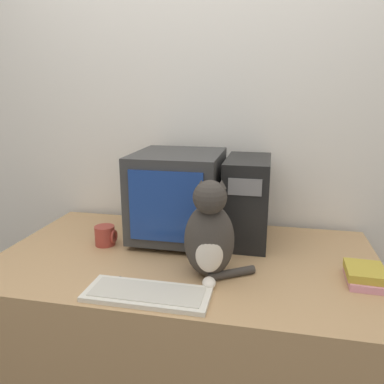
{
  "coord_description": "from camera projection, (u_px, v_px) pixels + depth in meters",
  "views": [
    {
      "loc": [
        0.35,
        -1.04,
        1.42
      ],
      "look_at": [
        0.02,
        0.51,
        1.0
      ],
      "focal_mm": 35.0,
      "sensor_mm": 36.0,
      "label": 1
    }
  ],
  "objects": [
    {
      "name": "desk",
      "position": [
        187.0,
        324.0,
        1.78
      ],
      "size": [
        1.7,
        0.96,
        0.7
      ],
      "color": "tan",
      "rests_on": "ground_plane"
    },
    {
      "name": "pen",
      "position": [
        132.0,
        282.0,
        1.45
      ],
      "size": [
        0.13,
        0.06,
        0.01
      ],
      "color": "black",
      "rests_on": "desk"
    },
    {
      "name": "cat",
      "position": [
        210.0,
        235.0,
        1.46
      ],
      "size": [
        0.3,
        0.24,
        0.4
      ],
      "rotation": [
        0.0,
        0.0,
        0.17
      ],
      "color": "#38332D",
      "rests_on": "desk"
    },
    {
      "name": "keyboard",
      "position": [
        147.0,
        294.0,
        1.35
      ],
      "size": [
        0.46,
        0.18,
        0.02
      ],
      "color": "silver",
      "rests_on": "desk"
    },
    {
      "name": "wall_back",
      "position": [
        208.0,
        124.0,
        2.07
      ],
      "size": [
        7.0,
        0.05,
        2.5
      ],
      "color": "silver",
      "rests_on": "ground_plane"
    },
    {
      "name": "crt_monitor",
      "position": [
        178.0,
        195.0,
        1.85
      ],
      "size": [
        0.42,
        0.46,
        0.44
      ],
      "color": "#333333",
      "rests_on": "desk"
    },
    {
      "name": "computer_tower",
      "position": [
        247.0,
        200.0,
        1.83
      ],
      "size": [
        0.21,
        0.4,
        0.41
      ],
      "color": "black",
      "rests_on": "desk"
    },
    {
      "name": "mug",
      "position": [
        105.0,
        236.0,
        1.8
      ],
      "size": [
        0.1,
        0.1,
        0.09
      ],
      "color": "#9E382D",
      "rests_on": "desk"
    },
    {
      "name": "book_stack",
      "position": [
        365.0,
        275.0,
        1.45
      ],
      "size": [
        0.15,
        0.19,
        0.06
      ],
      "color": "pink",
      "rests_on": "desk"
    }
  ]
}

